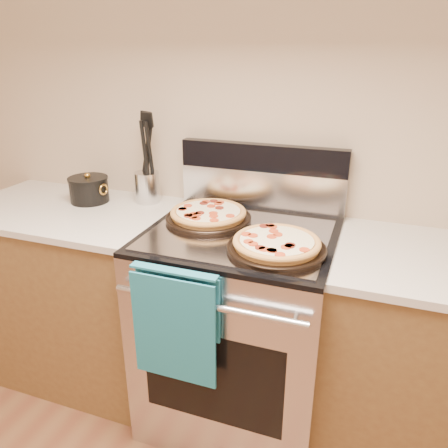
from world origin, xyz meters
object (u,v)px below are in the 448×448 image
(range_body, at_px, (239,329))
(saucepan, at_px, (89,190))
(utensil_crock, at_px, (147,187))
(pepperoni_pizza_back, at_px, (208,215))
(pepperoni_pizza_front, at_px, (277,245))

(range_body, relative_size, saucepan, 4.86)
(range_body, bearing_deg, utensil_crock, 156.84)
(pepperoni_pizza_back, relative_size, utensil_crock, 2.43)
(pepperoni_pizza_back, xyz_separation_m, saucepan, (-0.66, 0.07, 0.02))
(pepperoni_pizza_back, distance_m, utensil_crock, 0.42)
(pepperoni_pizza_front, xyz_separation_m, saucepan, (-1.00, 0.27, 0.02))
(pepperoni_pizza_front, bearing_deg, saucepan, 164.74)
(range_body, relative_size, pepperoni_pizza_front, 2.52)
(range_body, height_order, pepperoni_pizza_back, pepperoni_pizza_back)
(pepperoni_pizza_back, height_order, pepperoni_pizza_front, same)
(range_body, xyz_separation_m, pepperoni_pizza_back, (-0.17, 0.07, 0.50))
(pepperoni_pizza_front, height_order, saucepan, saucepan)
(pepperoni_pizza_back, distance_m, pepperoni_pizza_front, 0.40)
(utensil_crock, bearing_deg, saucepan, -160.84)
(pepperoni_pizza_back, bearing_deg, saucepan, 173.57)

